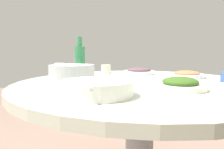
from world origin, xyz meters
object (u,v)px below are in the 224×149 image
(rice_bowl, at_px, (72,71))
(dish_tofu_braise, at_px, (187,75))
(soup_bowl, at_px, (98,88))
(tea_cup_near, at_px, (106,69))
(green_bottle, at_px, (80,59))
(dish_greens, at_px, (180,85))
(dish_eggplant, at_px, (139,71))
(round_dining_table, at_px, (140,106))

(rice_bowl, relative_size, dish_tofu_braise, 1.25)
(rice_bowl, bearing_deg, soup_bowl, -66.33)
(rice_bowl, distance_m, tea_cup_near, 0.34)
(dish_tofu_braise, height_order, green_bottle, green_bottle)
(dish_greens, distance_m, dish_eggplant, 0.65)
(soup_bowl, relative_size, tea_cup_near, 4.33)
(round_dining_table, relative_size, green_bottle, 4.96)
(round_dining_table, relative_size, dish_eggplant, 5.81)
(round_dining_table, distance_m, dish_eggplant, 0.45)
(rice_bowl, bearing_deg, tea_cup_near, 55.90)
(dish_tofu_braise, relative_size, tea_cup_near, 3.21)
(round_dining_table, xyz_separation_m, dish_greens, (0.16, -0.21, 0.16))
(round_dining_table, height_order, soup_bowl, soup_bowl)
(dish_eggplant, distance_m, tea_cup_near, 0.25)
(tea_cup_near, bearing_deg, round_dining_table, -62.83)
(round_dining_table, relative_size, rice_bowl, 4.76)
(dish_eggplant, bearing_deg, green_bottle, 178.88)
(soup_bowl, bearing_deg, rice_bowl, 113.67)
(round_dining_table, xyz_separation_m, dish_tofu_braise, (0.32, 0.24, 0.15))
(dish_greens, bearing_deg, dish_tofu_braise, 71.13)
(rice_bowl, distance_m, soup_bowl, 0.57)
(rice_bowl, bearing_deg, green_bottle, 90.65)
(soup_bowl, height_order, dish_eggplant, soup_bowl)
(rice_bowl, relative_size, tea_cup_near, 3.99)
(tea_cup_near, bearing_deg, rice_bowl, -124.10)
(round_dining_table, xyz_separation_m, green_bottle, (-0.42, 0.44, 0.25))
(dish_tofu_braise, bearing_deg, tea_cup_near, 159.66)
(round_dining_table, height_order, green_bottle, green_bottle)
(round_dining_table, xyz_separation_m, dish_eggplant, (0.02, 0.43, 0.15))
(rice_bowl, height_order, soup_bowl, rice_bowl)
(soup_bowl, distance_m, tea_cup_near, 0.80)
(dish_eggplant, relative_size, tea_cup_near, 3.27)
(dish_greens, distance_m, green_bottle, 0.87)
(dish_greens, bearing_deg, rice_bowl, 147.67)
(dish_eggplant, xyz_separation_m, dish_tofu_braise, (0.30, -0.19, -0.00))
(dish_greens, bearing_deg, soup_bowl, -156.79)
(rice_bowl, relative_size, green_bottle, 1.04)
(soup_bowl, height_order, dish_greens, soup_bowl)
(rice_bowl, height_order, dish_greens, rice_bowl)
(dish_tofu_braise, height_order, tea_cup_near, tea_cup_near)
(soup_bowl, distance_m, dish_greens, 0.38)
(dish_eggplant, bearing_deg, dish_greens, -77.35)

